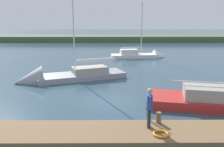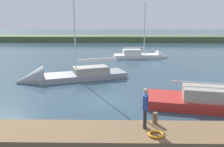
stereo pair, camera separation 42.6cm
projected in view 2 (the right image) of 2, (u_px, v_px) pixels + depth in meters
The scene contains 8 objects.
ground_plane at pixel (107, 101), 15.61m from camera, with size 200.00×200.00×0.00m, color #2D4756.
far_shoreline at pixel (114, 41), 56.57m from camera, with size 180.00×8.00×2.40m, color #4C603D.
dock_pier at pixel (103, 136), 10.36m from camera, with size 23.21×2.14×0.53m, color brown.
mooring_post_near at pixel (155, 118), 10.94m from camera, with size 0.22×0.22×0.51m, color brown.
life_ring_buoy at pixel (156, 134), 9.84m from camera, with size 0.66×0.66×0.10m, color orange.
sailboat_mid_channel at pixel (60, 78), 20.71m from camera, with size 9.57×5.63×10.61m.
sailboat_outer_mooring at pixel (146, 57), 32.45m from camera, with size 7.76×2.93×8.14m.
person_on_dock at pixel (145, 105), 10.36m from camera, with size 0.26×0.66×1.76m.
Camera 2 is at (-0.56, 14.82, 5.18)m, focal length 39.04 mm.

